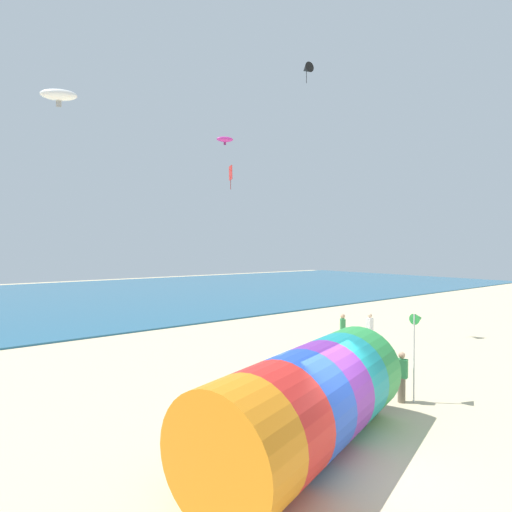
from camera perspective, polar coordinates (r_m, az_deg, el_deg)
ground_plane at (r=10.53m, az=13.48°, el=-27.05°), size 120.00×120.00×0.00m
sea at (r=43.82m, az=-27.86°, el=-5.51°), size 120.00×40.00×0.10m
giant_inflatable_tube at (r=10.28m, az=7.32°, el=-19.94°), size 7.32×4.45×2.55m
kite_handler at (r=14.23m, az=20.09°, el=-15.88°), size 0.33×0.41×1.63m
kite_black_delta at (r=25.64m, az=7.22°, el=24.98°), size 0.67×0.68×1.12m
kite_red_diamond at (r=21.73m, az=-3.65°, el=11.71°), size 0.20×0.50×1.26m
kite_magenta_parafoil at (r=24.91m, az=-4.48°, el=16.28°), size 1.07×0.83×0.53m
kite_white_parafoil at (r=13.94m, az=-26.36°, el=19.92°), size 1.11×0.84×0.55m
bystander_mid_beach at (r=20.46m, az=12.28°, el=-10.42°), size 0.40×0.42×1.75m
bystander_far_left at (r=21.31m, az=15.95°, el=-10.07°), size 0.38×0.26×1.69m
beach_flag at (r=14.14m, az=22.09°, el=-8.83°), size 0.47×0.36×2.86m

